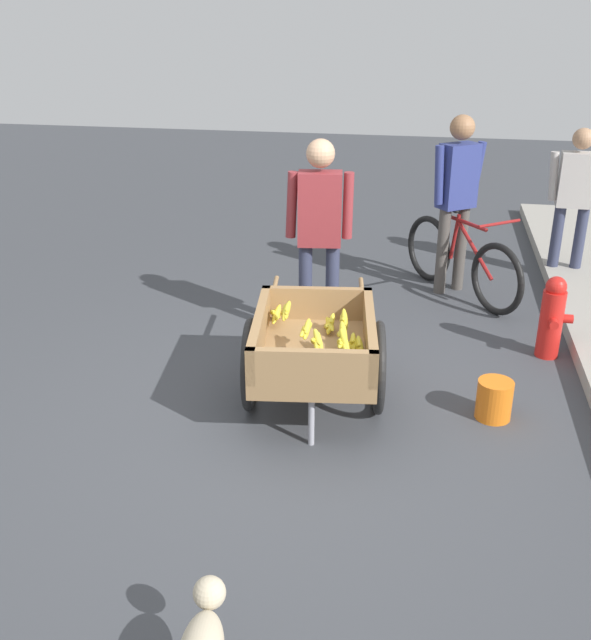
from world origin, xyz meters
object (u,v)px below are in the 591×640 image
object	(u,v)px
cyclist_person	(457,188)
bicycle	(461,261)
plastic_bucket	(494,400)
fire_hydrant	(552,317)
vendor_person	(320,223)
bystander_person	(575,192)
fruit_cart	(315,350)

from	to	relation	value
cyclist_person	bicycle	bearing A→B (deg)	38.16
plastic_bucket	fire_hydrant	bearing A→B (deg)	155.45
vendor_person	bystander_person	bearing A→B (deg)	130.64
vendor_person	fruit_cart	bearing A→B (deg)	7.78
fruit_cart	vendor_person	xyz separation A→B (m)	(-1.14, -0.16, 0.56)
vendor_person	cyclist_person	bearing A→B (deg)	140.84
fruit_cart	vendor_person	world-z (taller)	vendor_person
plastic_bucket	bicycle	bearing A→B (deg)	-175.13
cyclist_person	plastic_bucket	xyz separation A→B (m)	(2.38, 0.29, -0.88)
cyclist_person	plastic_bucket	size ratio (longest dim) A/B	6.13
vendor_person	bicycle	distance (m)	1.80
bystander_person	fire_hydrant	bearing A→B (deg)	-11.41
bicycle	plastic_bucket	size ratio (longest dim) A/B	4.89
fruit_cart	bystander_person	size ratio (longest dim) A/B	1.15
plastic_bucket	fruit_cart	bearing A→B (deg)	-86.18
bicycle	plastic_bucket	xyz separation A→B (m)	(2.26, 0.19, -0.22)
fire_hydrant	bystander_person	distance (m)	2.04
cyclist_person	fire_hydrant	size ratio (longest dim) A/B	2.51
fruit_cart	bicycle	bearing A→B (deg)	156.47
bicycle	cyclist_person	xyz separation A→B (m)	(-0.12, -0.09, 0.66)
fruit_cart	bystander_person	distance (m)	3.73
vendor_person	cyclist_person	xyz separation A→B (m)	(-1.33, 1.08, 0.02)
fire_hydrant	bicycle	bearing A→B (deg)	-150.86
fruit_cart	plastic_bucket	size ratio (longest dim) A/B	6.32
cyclist_person	fruit_cart	bearing A→B (deg)	-20.61
fire_hydrant	plastic_bucket	size ratio (longest dim) A/B	2.44
fruit_cart	vendor_person	bearing A→B (deg)	-172.22
bicycle	fruit_cart	bearing A→B (deg)	-23.53
plastic_bucket	bystander_person	world-z (taller)	bystander_person
fire_hydrant	plastic_bucket	xyz separation A→B (m)	(1.05, -0.48, -0.20)
plastic_bucket	bystander_person	distance (m)	3.19
cyclist_person	bystander_person	distance (m)	1.30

